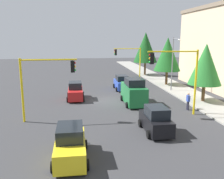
{
  "coord_description": "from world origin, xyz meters",
  "views": [
    {
      "loc": [
        26.64,
        -3.0,
        6.88
      ],
      "look_at": [
        -0.4,
        0.82,
        1.2
      ],
      "focal_mm": 39.81,
      "sensor_mm": 36.0,
      "label": 1
    }
  ],
  "objects_px": {
    "street_lamp_curbside": "(174,58)",
    "traffic_signal_near_right": "(45,77)",
    "tree_roadside_mid": "(167,54)",
    "car_black": "(156,120)",
    "traffic_signal_near_left": "(178,70)",
    "car_yellow": "(70,145)",
    "car_blue": "(122,83)",
    "delivery_van_green": "(134,92)",
    "tree_roadside_near": "(205,64)",
    "car_red": "(75,92)",
    "traffic_signal_far_left": "(129,57)",
    "pedestrian_crossing": "(188,101)",
    "tree_roadside_far": "(146,47)"
  },
  "relations": [
    {
      "from": "delivery_van_green",
      "to": "car_black",
      "type": "height_order",
      "value": "delivery_van_green"
    },
    {
      "from": "car_black",
      "to": "traffic_signal_far_left",
      "type": "bearing_deg",
      "value": 172.88
    },
    {
      "from": "traffic_signal_near_right",
      "to": "tree_roadside_near",
      "type": "xyz_separation_m",
      "value": [
        -4.0,
        16.14,
        0.37
      ]
    },
    {
      "from": "car_blue",
      "to": "car_yellow",
      "type": "bearing_deg",
      "value": -18.61
    },
    {
      "from": "tree_roadside_far",
      "to": "tree_roadside_near",
      "type": "bearing_deg",
      "value": 2.86
    },
    {
      "from": "tree_roadside_mid",
      "to": "car_blue",
      "type": "relative_size",
      "value": 1.74
    },
    {
      "from": "car_blue",
      "to": "delivery_van_green",
      "type": "bearing_deg",
      "value": -0.63
    },
    {
      "from": "street_lamp_curbside",
      "to": "tree_roadside_mid",
      "type": "xyz_separation_m",
      "value": [
        -4.39,
        0.8,
        0.23
      ]
    },
    {
      "from": "car_red",
      "to": "traffic_signal_far_left",
      "type": "bearing_deg",
      "value": 144.96
    },
    {
      "from": "car_blue",
      "to": "car_red",
      "type": "xyz_separation_m",
      "value": [
        4.62,
        -6.19,
        -0.0
      ]
    },
    {
      "from": "traffic_signal_near_right",
      "to": "traffic_signal_near_left",
      "type": "distance_m",
      "value": 11.37
    },
    {
      "from": "traffic_signal_far_left",
      "to": "tree_roadside_near",
      "type": "height_order",
      "value": "tree_roadside_near"
    },
    {
      "from": "car_black",
      "to": "traffic_signal_near_right",
      "type": "bearing_deg",
      "value": -114.29
    },
    {
      "from": "tree_roadside_near",
      "to": "delivery_van_green",
      "type": "xyz_separation_m",
      "value": [
        -0.36,
        -7.65,
        -2.86
      ]
    },
    {
      "from": "tree_roadside_mid",
      "to": "car_black",
      "type": "bearing_deg",
      "value": -22.44
    },
    {
      "from": "tree_roadside_far",
      "to": "car_blue",
      "type": "height_order",
      "value": "tree_roadside_far"
    },
    {
      "from": "tree_roadside_near",
      "to": "car_yellow",
      "type": "height_order",
      "value": "tree_roadside_near"
    },
    {
      "from": "traffic_signal_near_left",
      "to": "car_red",
      "type": "bearing_deg",
      "value": -129.12
    },
    {
      "from": "street_lamp_curbside",
      "to": "delivery_van_green",
      "type": "distance_m",
      "value": 8.8
    },
    {
      "from": "car_yellow",
      "to": "car_red",
      "type": "relative_size",
      "value": 1.03
    },
    {
      "from": "tree_roadside_mid",
      "to": "car_yellow",
      "type": "xyz_separation_m",
      "value": [
        21.19,
        -13.51,
        -3.68
      ]
    },
    {
      "from": "street_lamp_curbside",
      "to": "traffic_signal_near_right",
      "type": "bearing_deg",
      "value": -57.07
    },
    {
      "from": "car_yellow",
      "to": "traffic_signal_near_right",
      "type": "bearing_deg",
      "value": -163.52
    },
    {
      "from": "street_lamp_curbside",
      "to": "tree_roadside_near",
      "type": "height_order",
      "value": "street_lamp_curbside"
    },
    {
      "from": "tree_roadside_near",
      "to": "pedestrian_crossing",
      "type": "height_order",
      "value": "tree_roadside_near"
    },
    {
      "from": "car_black",
      "to": "pedestrian_crossing",
      "type": "bearing_deg",
      "value": 136.43
    },
    {
      "from": "traffic_signal_near_left",
      "to": "car_black",
      "type": "xyz_separation_m",
      "value": [
        3.75,
        -3.06,
        -3.26
      ]
    },
    {
      "from": "tree_roadside_near",
      "to": "tree_roadside_mid",
      "type": "xyz_separation_m",
      "value": [
        -10.0,
        -0.5,
        0.43
      ]
    },
    {
      "from": "tree_roadside_mid",
      "to": "car_red",
      "type": "xyz_separation_m",
      "value": [
        6.69,
        -13.26,
        -3.68
      ]
    },
    {
      "from": "traffic_signal_near_left",
      "to": "car_red",
      "type": "relative_size",
      "value": 1.48
    },
    {
      "from": "traffic_signal_near_right",
      "to": "car_blue",
      "type": "bearing_deg",
      "value": 144.32
    },
    {
      "from": "car_blue",
      "to": "traffic_signal_near_left",
      "type": "bearing_deg",
      "value": 13.2
    },
    {
      "from": "tree_roadside_near",
      "to": "car_black",
      "type": "xyz_separation_m",
      "value": [
        7.75,
        -7.83,
        -3.25
      ]
    },
    {
      "from": "traffic_signal_near_right",
      "to": "tree_roadside_mid",
      "type": "height_order",
      "value": "tree_roadside_mid"
    },
    {
      "from": "traffic_signal_near_right",
      "to": "car_yellow",
      "type": "height_order",
      "value": "traffic_signal_near_right"
    },
    {
      "from": "traffic_signal_near_left",
      "to": "car_black",
      "type": "distance_m",
      "value": 5.84
    },
    {
      "from": "traffic_signal_near_left",
      "to": "tree_roadside_far",
      "type": "height_order",
      "value": "tree_roadside_far"
    },
    {
      "from": "traffic_signal_near_left",
      "to": "car_yellow",
      "type": "bearing_deg",
      "value": -52.1
    },
    {
      "from": "tree_roadside_far",
      "to": "car_black",
      "type": "xyz_separation_m",
      "value": [
        27.75,
        -6.83,
        -4.3
      ]
    },
    {
      "from": "delivery_van_green",
      "to": "street_lamp_curbside",
      "type": "bearing_deg",
      "value": 129.59
    },
    {
      "from": "car_red",
      "to": "car_black",
      "type": "relative_size",
      "value": 1.04
    },
    {
      "from": "traffic_signal_far_left",
      "to": "street_lamp_curbside",
      "type": "height_order",
      "value": "street_lamp_curbside"
    },
    {
      "from": "traffic_signal_far_left",
      "to": "car_black",
      "type": "xyz_separation_m",
      "value": [
        23.75,
        -2.97,
        -2.87
      ]
    },
    {
      "from": "delivery_van_green",
      "to": "pedestrian_crossing",
      "type": "height_order",
      "value": "delivery_van_green"
    },
    {
      "from": "tree_roadside_near",
      "to": "car_black",
      "type": "relative_size",
      "value": 1.67
    },
    {
      "from": "delivery_van_green",
      "to": "car_blue",
      "type": "bearing_deg",
      "value": 179.37
    },
    {
      "from": "street_lamp_curbside",
      "to": "pedestrian_crossing",
      "type": "xyz_separation_m",
      "value": [
        8.2,
        -1.63,
        -3.44
      ]
    },
    {
      "from": "car_yellow",
      "to": "car_blue",
      "type": "bearing_deg",
      "value": 161.39
    },
    {
      "from": "traffic_signal_far_left",
      "to": "tree_roadside_near",
      "type": "distance_m",
      "value": 16.73
    },
    {
      "from": "tree_roadside_far",
      "to": "car_blue",
      "type": "relative_size",
      "value": 1.97
    }
  ]
}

